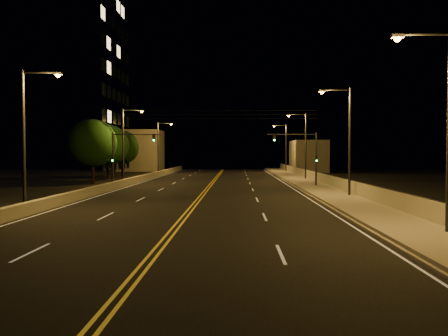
{
  "coord_description": "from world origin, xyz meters",
  "views": [
    {
      "loc": [
        2.93,
        -13.94,
        3.62
      ],
      "look_at": [
        2.0,
        18.0,
        2.5
      ],
      "focal_mm": 35.0,
      "sensor_mm": 36.0,
      "label": 1
    }
  ],
  "objects_px": {
    "streetlight_5": "(126,140)",
    "tree_2": "(122,147)",
    "tree_0": "(93,143)",
    "tree_1": "(108,145)",
    "building_tower": "(32,85)",
    "streetlight_6": "(160,144)",
    "traffic_signal_right": "(306,153)",
    "streetlight_3": "(285,145)",
    "streetlight_4": "(28,130)",
    "traffic_signal_left": "(123,153)",
    "streetlight_2": "(303,142)",
    "streetlight_0": "(442,119)",
    "streetlight_1": "(346,135)"
  },
  "relations": [
    {
      "from": "streetlight_1",
      "to": "streetlight_3",
      "type": "height_order",
      "value": "same"
    },
    {
      "from": "tree_1",
      "to": "streetlight_0",
      "type": "bearing_deg",
      "value": -57.31
    },
    {
      "from": "streetlight_6",
      "to": "building_tower",
      "type": "bearing_deg",
      "value": -144.86
    },
    {
      "from": "streetlight_3",
      "to": "streetlight_5",
      "type": "height_order",
      "value": "same"
    },
    {
      "from": "streetlight_3",
      "to": "streetlight_5",
      "type": "xyz_separation_m",
      "value": [
        -21.42,
        -28.42,
        0.0
      ]
    },
    {
      "from": "streetlight_4",
      "to": "streetlight_5",
      "type": "distance_m",
      "value": 23.57
    },
    {
      "from": "streetlight_3",
      "to": "streetlight_2",
      "type": "bearing_deg",
      "value": -90.0
    },
    {
      "from": "streetlight_4",
      "to": "traffic_signal_left",
      "type": "relative_size",
      "value": 1.53
    },
    {
      "from": "streetlight_2",
      "to": "tree_2",
      "type": "relative_size",
      "value": 1.22
    },
    {
      "from": "streetlight_5",
      "to": "tree_0",
      "type": "bearing_deg",
      "value": 173.99
    },
    {
      "from": "streetlight_2",
      "to": "streetlight_6",
      "type": "xyz_separation_m",
      "value": [
        -21.42,
        16.16,
        0.0
      ]
    },
    {
      "from": "streetlight_1",
      "to": "streetlight_6",
      "type": "relative_size",
      "value": 1.0
    },
    {
      "from": "building_tower",
      "to": "tree_1",
      "type": "distance_m",
      "value": 14.35
    },
    {
      "from": "tree_0",
      "to": "tree_1",
      "type": "height_order",
      "value": "tree_0"
    },
    {
      "from": "tree_1",
      "to": "tree_2",
      "type": "height_order",
      "value": "tree_1"
    },
    {
      "from": "tree_1",
      "to": "tree_2",
      "type": "relative_size",
      "value": 1.05
    },
    {
      "from": "streetlight_4",
      "to": "traffic_signal_left",
      "type": "distance_m",
      "value": 18.05
    },
    {
      "from": "building_tower",
      "to": "tree_2",
      "type": "height_order",
      "value": "building_tower"
    },
    {
      "from": "streetlight_3",
      "to": "tree_2",
      "type": "distance_m",
      "value": 28.6
    },
    {
      "from": "streetlight_6",
      "to": "traffic_signal_right",
      "type": "height_order",
      "value": "streetlight_6"
    },
    {
      "from": "streetlight_4",
      "to": "tree_0",
      "type": "height_order",
      "value": "streetlight_4"
    },
    {
      "from": "streetlight_1",
      "to": "streetlight_4",
      "type": "distance_m",
      "value": 22.85
    },
    {
      "from": "streetlight_3",
      "to": "tree_1",
      "type": "xyz_separation_m",
      "value": [
        -26.14,
        -19.3,
        -0.34
      ]
    },
    {
      "from": "streetlight_4",
      "to": "streetlight_6",
      "type": "bearing_deg",
      "value": 90.0
    },
    {
      "from": "streetlight_3",
      "to": "building_tower",
      "type": "xyz_separation_m",
      "value": [
        -37.49,
        -17.33,
        8.22
      ]
    },
    {
      "from": "streetlight_0",
      "to": "streetlight_4",
      "type": "height_order",
      "value": "same"
    },
    {
      "from": "building_tower",
      "to": "tree_0",
      "type": "distance_m",
      "value": 18.23
    },
    {
      "from": "tree_0",
      "to": "streetlight_5",
      "type": "bearing_deg",
      "value": -6.01
    },
    {
      "from": "streetlight_6",
      "to": "tree_2",
      "type": "height_order",
      "value": "streetlight_6"
    },
    {
      "from": "streetlight_5",
      "to": "traffic_signal_right",
      "type": "relative_size",
      "value": 1.53
    },
    {
      "from": "streetlight_3",
      "to": "streetlight_5",
      "type": "relative_size",
      "value": 1.0
    },
    {
      "from": "streetlight_5",
      "to": "building_tower",
      "type": "distance_m",
      "value": 21.18
    },
    {
      "from": "streetlight_3",
      "to": "streetlight_0",
      "type": "bearing_deg",
      "value": -90.0
    },
    {
      "from": "streetlight_3",
      "to": "traffic_signal_right",
      "type": "bearing_deg",
      "value": -92.62
    },
    {
      "from": "streetlight_5",
      "to": "traffic_signal_left",
      "type": "height_order",
      "value": "streetlight_5"
    },
    {
      "from": "streetlight_1",
      "to": "streetlight_6",
      "type": "height_order",
      "value": "same"
    },
    {
      "from": "streetlight_5",
      "to": "streetlight_6",
      "type": "height_order",
      "value": "same"
    },
    {
      "from": "tree_0",
      "to": "tree_2",
      "type": "distance_m",
      "value": 17.22
    },
    {
      "from": "streetlight_6",
      "to": "tree_0",
      "type": "distance_m",
      "value": 22.34
    },
    {
      "from": "traffic_signal_right",
      "to": "tree_1",
      "type": "distance_m",
      "value": 28.68
    },
    {
      "from": "traffic_signal_left",
      "to": "tree_2",
      "type": "relative_size",
      "value": 0.8
    },
    {
      "from": "streetlight_4",
      "to": "streetlight_5",
      "type": "xyz_separation_m",
      "value": [
        0.0,
        23.57,
        0.0
      ]
    },
    {
      "from": "tree_1",
      "to": "traffic_signal_right",
      "type": "bearing_deg",
      "value": -30.94
    },
    {
      "from": "streetlight_2",
      "to": "streetlight_4",
      "type": "height_order",
      "value": "same"
    },
    {
      "from": "tree_0",
      "to": "traffic_signal_right",
      "type": "bearing_deg",
      "value": -14.19
    },
    {
      "from": "streetlight_6",
      "to": "traffic_signal_right",
      "type": "relative_size",
      "value": 1.53
    },
    {
      "from": "streetlight_3",
      "to": "tree_2",
      "type": "xyz_separation_m",
      "value": [
        -26.46,
        -10.82,
        -0.57
      ]
    },
    {
      "from": "streetlight_5",
      "to": "tree_2",
      "type": "xyz_separation_m",
      "value": [
        -5.04,
        17.6,
        -0.57
      ]
    },
    {
      "from": "streetlight_2",
      "to": "tree_2",
      "type": "xyz_separation_m",
      "value": [
        -26.46,
        11.36,
        -0.57
      ]
    },
    {
      "from": "tree_2",
      "to": "streetlight_5",
      "type": "bearing_deg",
      "value": -74.01
    }
  ]
}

